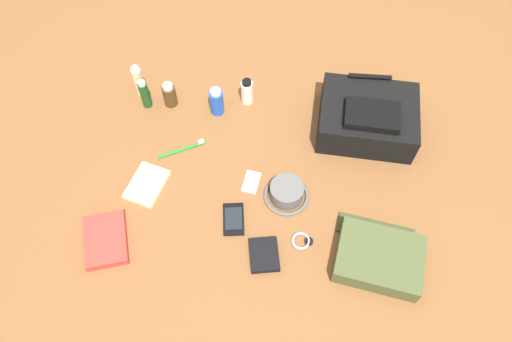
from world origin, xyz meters
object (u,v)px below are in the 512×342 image
at_px(cologne_bottle, 170,95).
at_px(backpack, 368,118).
at_px(cell_phone, 234,219).
at_px(media_player, 251,182).
at_px(shampoo_bottle, 145,94).
at_px(toiletry_pouch, 379,257).
at_px(notepad, 147,185).
at_px(paperback_novel, 106,240).
at_px(wallet, 264,255).
at_px(lotion_bottle, 139,81).
at_px(deodorant_spray, 217,101).
at_px(toothpaste_tube, 247,92).
at_px(toothbrush, 184,149).
at_px(bucket_hat, 287,192).
at_px(wristwatch, 302,241).

bearing_deg(cologne_bottle, backpack, -4.80).
xyz_separation_m(cell_phone, media_player, (0.05, 0.14, -0.00)).
xyz_separation_m(shampoo_bottle, cologne_bottle, (0.09, 0.02, -0.01)).
distance_m(toiletry_pouch, notepad, 0.80).
distance_m(backpack, cologne_bottle, 0.73).
distance_m(backpack, cell_phone, 0.60).
distance_m(paperback_novel, wallet, 0.51).
height_order(lotion_bottle, cologne_bottle, lotion_bottle).
height_order(toiletry_pouch, deodorant_spray, deodorant_spray).
height_order(shampoo_bottle, cologne_bottle, shampoo_bottle).
relative_size(toothpaste_tube, toothbrush, 0.70).
bearing_deg(wallet, notepad, 142.34).
height_order(cologne_bottle, wallet, cologne_bottle).
relative_size(shampoo_bottle, toothbrush, 0.81).
xyz_separation_m(lotion_bottle, media_player, (0.45, -0.36, -0.06)).
relative_size(backpack, toothpaste_tube, 3.16).
bearing_deg(media_player, bucket_hat, -18.56).
distance_m(media_player, wallet, 0.27).
height_order(paperback_novel, wallet, paperback_novel).
bearing_deg(wristwatch, media_player, 131.83).
bearing_deg(wristwatch, toothbrush, 143.37).
relative_size(shampoo_bottle, paperback_novel, 0.63).
bearing_deg(wallet, deodorant_spray, 101.42).
relative_size(cologne_bottle, deodorant_spray, 0.87).
relative_size(shampoo_bottle, toothpaste_tube, 1.17).
xyz_separation_m(bucket_hat, wallet, (-0.06, -0.22, -0.01)).
bearing_deg(notepad, wristwatch, -0.37).
bearing_deg(wallet, toiletry_pouch, -7.59).
bearing_deg(wristwatch, backpack, 65.22).
bearing_deg(cell_phone, toothpaste_tube, 89.97).
bearing_deg(bucket_hat, notepad, 179.74).
distance_m(shampoo_bottle, wristwatch, 0.79).
relative_size(toiletry_pouch, wallet, 2.65).
relative_size(toothpaste_tube, wristwatch, 1.58).
xyz_separation_m(cell_phone, wristwatch, (0.23, -0.06, -0.00)).
xyz_separation_m(toiletry_pouch, cologne_bottle, (-0.75, 0.57, 0.01)).
xyz_separation_m(paperback_novel, notepad, (0.09, 0.21, -0.01)).
bearing_deg(shampoo_bottle, bucket_hat, -32.72).
height_order(backpack, toiletry_pouch, backpack).
relative_size(cologne_bottle, notepad, 0.70).
xyz_separation_m(bucket_hat, deodorant_spray, (-0.27, 0.34, 0.03)).
xyz_separation_m(toothpaste_tube, wallet, (0.11, -0.62, -0.04)).
height_order(backpack, wristwatch, backpack).
bearing_deg(cell_phone, wristwatch, -14.49).
relative_size(toiletry_pouch, media_player, 3.19).
distance_m(wallet, notepad, 0.47).
bearing_deg(toothbrush, lotion_bottle, 129.65).
relative_size(toothpaste_tube, cell_phone, 0.93).
height_order(toiletry_pouch, cologne_bottle, cologne_bottle).
bearing_deg(paperback_novel, toothpaste_tube, 56.69).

